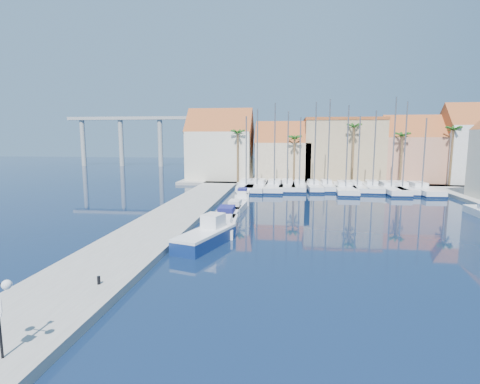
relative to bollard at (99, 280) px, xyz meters
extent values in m
plane|color=black|center=(7.49, 5.98, -0.73)|extent=(260.00, 260.00, 0.00)
cube|color=gray|center=(-1.51, 19.48, -0.48)|extent=(6.00, 77.00, 0.50)
cube|color=gray|center=(17.49, 53.98, -0.48)|extent=(54.00, 16.00, 0.50)
cylinder|color=black|center=(0.17, -7.02, 2.63)|extent=(0.49, 0.11, 0.05)
sphere|color=white|center=(0.41, -7.06, 2.63)|extent=(0.35, 0.35, 0.35)
cylinder|color=black|center=(0.00, 0.00, 0.00)|extent=(0.18, 0.18, 0.45)
cube|color=navy|center=(3.87, 9.56, -0.23)|extent=(4.12, 6.96, 0.99)
cube|color=white|center=(3.87, 9.56, 0.37)|extent=(4.12, 6.96, 0.22)
cube|color=white|center=(4.27, 10.81, 0.98)|extent=(1.90, 2.11, 1.21)
cube|color=white|center=(4.44, 14.80, -0.33)|extent=(2.72, 7.17, 0.80)
cube|color=white|center=(4.49, 14.10, 0.37)|extent=(1.74, 2.56, 0.60)
cube|color=white|center=(4.03, 19.81, -0.33)|extent=(2.35, 7.03, 0.80)
cube|color=navy|center=(4.04, 19.11, 0.37)|extent=(1.60, 2.47, 0.60)
cube|color=white|center=(4.41, 23.68, -0.33)|extent=(2.09, 5.76, 0.80)
cube|color=white|center=(4.38, 23.11, 0.37)|extent=(1.37, 2.05, 0.60)
cube|color=white|center=(4.36, 29.91, -0.33)|extent=(2.33, 5.77, 0.80)
cube|color=white|center=(4.42, 29.35, 0.37)|extent=(1.44, 2.08, 0.60)
cube|color=white|center=(4.02, 33.93, -0.33)|extent=(1.89, 5.47, 0.80)
cube|color=navy|center=(4.03, 33.39, 0.37)|extent=(1.27, 1.93, 0.60)
cube|color=white|center=(3.73, 41.61, -0.23)|extent=(2.98, 10.22, 1.00)
cube|color=#0C1A3C|center=(3.73, 41.61, -0.55)|extent=(3.04, 10.28, 0.28)
cube|color=white|center=(3.69, 42.62, 0.57)|extent=(1.95, 3.10, 0.60)
cylinder|color=slate|center=(3.74, 41.10, 5.66)|extent=(0.20, 0.20, 10.77)
cube|color=white|center=(5.54, 41.76, -0.23)|extent=(3.78, 11.90, 1.00)
cube|color=#0C1A3C|center=(5.54, 41.76, -0.55)|extent=(3.84, 11.97, 0.28)
cube|color=white|center=(5.61, 42.93, 0.57)|extent=(2.35, 3.65, 0.60)
cylinder|color=slate|center=(5.50, 41.18, 6.23)|extent=(0.20, 0.20, 11.92)
cube|color=white|center=(8.26, 41.73, -0.23)|extent=(2.94, 11.09, 1.00)
cube|color=#0C1A3C|center=(8.26, 41.73, -0.55)|extent=(3.00, 11.15, 0.28)
cube|color=white|center=(8.27, 42.84, 0.57)|extent=(2.03, 3.33, 0.60)
cylinder|color=slate|center=(8.26, 41.17, 6.67)|extent=(0.20, 0.20, 12.80)
cube|color=white|center=(10.33, 42.55, -0.23)|extent=(2.59, 9.71, 1.00)
cube|color=#0C1A3C|center=(10.33, 42.55, -0.55)|extent=(2.65, 9.77, 0.28)
cube|color=white|center=(10.33, 43.52, 0.57)|extent=(1.79, 2.92, 0.60)
cylinder|color=slate|center=(10.32, 42.07, 6.05)|extent=(0.20, 0.20, 11.55)
cube|color=white|center=(12.29, 42.21, -0.23)|extent=(2.81, 8.84, 1.00)
cube|color=#0C1A3C|center=(12.29, 42.21, -0.55)|extent=(2.87, 8.91, 0.28)
cube|color=white|center=(12.34, 43.08, 0.57)|extent=(1.75, 2.71, 0.60)
cylinder|color=slate|center=(12.26, 41.77, 5.57)|extent=(0.20, 0.20, 10.60)
cube|color=white|center=(14.57, 42.31, -0.23)|extent=(2.66, 8.45, 1.00)
cube|color=#0C1A3C|center=(14.57, 42.31, -0.55)|extent=(2.72, 8.52, 0.28)
cube|color=white|center=(14.52, 43.14, 0.57)|extent=(1.66, 2.59, 0.60)
cylinder|color=slate|center=(14.59, 41.90, 6.73)|extent=(0.20, 0.20, 12.91)
cube|color=white|center=(16.74, 43.00, -0.23)|extent=(2.74, 8.28, 1.00)
cube|color=#0C1A3C|center=(16.74, 43.00, -0.55)|extent=(2.81, 8.35, 0.28)
cube|color=white|center=(16.68, 43.81, 0.57)|extent=(1.67, 2.55, 0.60)
cylinder|color=slate|center=(16.77, 42.59, 6.97)|extent=(0.20, 0.20, 13.39)
cube|color=white|center=(19.33, 40.98, -0.23)|extent=(3.71, 11.88, 1.00)
cube|color=#0C1A3C|center=(19.33, 40.98, -0.55)|extent=(3.77, 11.95, 0.28)
cube|color=white|center=(19.40, 42.15, 0.57)|extent=(2.33, 3.63, 0.60)
cylinder|color=slate|center=(19.30, 40.40, 6.40)|extent=(0.20, 0.20, 12.26)
cube|color=white|center=(21.27, 42.11, -0.23)|extent=(2.39, 8.44, 1.00)
cube|color=#0C1A3C|center=(21.27, 42.11, -0.55)|extent=(2.45, 8.50, 0.28)
cube|color=white|center=(21.25, 42.95, 0.57)|extent=(1.59, 2.55, 0.60)
cylinder|color=slate|center=(21.28, 41.70, 5.63)|extent=(0.20, 0.20, 10.71)
cube|color=white|center=(23.72, 42.51, -0.23)|extent=(3.05, 9.48, 1.00)
cube|color=#0C1A3C|center=(23.72, 42.51, -0.55)|extent=(3.12, 9.55, 0.28)
cube|color=white|center=(23.79, 43.44, 0.57)|extent=(1.89, 2.91, 0.60)
cylinder|color=slate|center=(23.69, 42.04, 6.06)|extent=(0.20, 0.20, 11.57)
cube|color=white|center=(26.16, 41.36, -0.23)|extent=(3.36, 11.45, 1.00)
cube|color=#0C1A3C|center=(26.16, 41.36, -0.55)|extent=(3.43, 11.51, 0.28)
cube|color=white|center=(26.12, 42.49, 0.57)|extent=(2.19, 3.48, 0.60)
cylinder|color=slate|center=(26.18, 40.79, 7.00)|extent=(0.20, 0.20, 13.46)
cube|color=white|center=(28.03, 41.98, -0.23)|extent=(2.83, 10.24, 1.00)
cube|color=#0C1A3C|center=(28.03, 41.98, -0.55)|extent=(2.89, 10.30, 0.28)
cube|color=white|center=(28.05, 43.00, 0.57)|extent=(1.91, 3.09, 0.60)
cylinder|color=slate|center=(28.03, 41.47, 6.69)|extent=(0.20, 0.20, 12.83)
cube|color=white|center=(30.57, 41.21, -0.23)|extent=(3.68, 11.29, 1.00)
cube|color=#0C1A3C|center=(30.57, 41.21, -0.55)|extent=(3.75, 11.36, 0.28)
cube|color=white|center=(30.49, 42.32, 0.57)|extent=(2.26, 3.47, 0.60)
cylinder|color=slate|center=(30.61, 40.65, 5.43)|extent=(0.20, 0.20, 10.31)
cube|color=beige|center=(-2.51, 52.98, 4.27)|extent=(12.00, 9.00, 9.00)
cube|color=brown|center=(-2.51, 52.98, 8.77)|extent=(12.30, 9.00, 9.00)
cube|color=tan|center=(9.49, 52.98, 3.27)|extent=(10.00, 8.00, 7.00)
cube|color=brown|center=(9.49, 52.98, 6.77)|extent=(10.30, 8.00, 8.00)
cube|color=tan|center=(20.49, 53.98, 5.27)|extent=(14.00, 10.00, 11.00)
cube|color=brown|center=(20.49, 53.98, 11.02)|extent=(14.20, 10.20, 0.50)
cube|color=tan|center=(32.49, 52.98, 3.77)|extent=(10.00, 8.00, 8.00)
cube|color=brown|center=(32.49, 52.98, 7.77)|extent=(10.30, 8.00, 8.00)
cube|color=silver|center=(41.49, 51.98, 4.77)|extent=(8.00, 8.00, 10.00)
cube|color=brown|center=(41.49, 51.98, 9.77)|extent=(8.30, 8.00, 8.00)
cylinder|color=brown|center=(1.49, 47.98, 4.27)|extent=(0.36, 0.36, 9.00)
sphere|color=#215618|center=(1.49, 47.98, 8.62)|extent=(2.60, 2.60, 2.60)
cylinder|color=brown|center=(11.49, 47.98, 3.77)|extent=(0.36, 0.36, 8.00)
sphere|color=#215618|center=(11.49, 47.98, 7.62)|extent=(2.60, 2.60, 2.60)
cylinder|color=brown|center=(21.49, 47.98, 4.77)|extent=(0.36, 0.36, 10.00)
sphere|color=#215618|center=(21.49, 47.98, 9.62)|extent=(2.60, 2.60, 2.60)
cylinder|color=brown|center=(29.49, 47.98, 4.02)|extent=(0.36, 0.36, 8.50)
sphere|color=#215618|center=(29.49, 47.98, 8.12)|extent=(2.60, 2.60, 2.60)
cylinder|color=brown|center=(37.49, 47.98, 4.52)|extent=(0.36, 0.36, 9.50)
sphere|color=#215618|center=(37.49, 47.98, 9.12)|extent=(2.60, 2.60, 2.60)
cube|color=#9E9E99|center=(-30.51, 87.98, 13.27)|extent=(48.00, 2.20, 0.90)
cylinder|color=#9E9E99|center=(-50.51, 87.98, 6.27)|extent=(1.40, 1.40, 14.00)
cylinder|color=#9E9E99|center=(-38.51, 87.98, 6.27)|extent=(1.40, 1.40, 14.00)
cylinder|color=#9E9E99|center=(-26.51, 87.98, 6.27)|extent=(1.40, 1.40, 14.00)
cylinder|color=#9E9E99|center=(-14.51, 87.98, 6.27)|extent=(1.40, 1.40, 14.00)
camera|label=1|loc=(10.08, -18.46, 7.75)|focal=28.00mm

